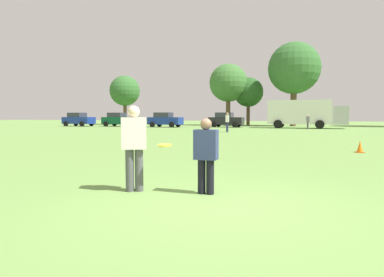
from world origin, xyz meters
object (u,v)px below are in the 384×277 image
(bystander_sideline_watcher, at_px, (308,121))
(player_defender, at_px, (206,152))
(bystander_far_jogger, at_px, (227,121))
(player_thrower, at_px, (134,143))
(parked_car_near_left, at_px, (78,119))
(parked_car_center, at_px, (165,120))
(parked_car_mid_right, at_px, (226,120))
(parked_car_mid_left, at_px, (118,119))
(box_truck, at_px, (305,113))
(frisbee, at_px, (165,145))
(traffic_cone, at_px, (360,147))

(bystander_sideline_watcher, bearing_deg, player_defender, -96.38)
(player_defender, distance_m, bystander_far_jogger, 23.27)
(player_thrower, relative_size, bystander_far_jogger, 0.98)
(parked_car_near_left, relative_size, parked_car_center, 1.00)
(parked_car_mid_right, bearing_deg, bystander_sideline_watcher, -21.64)
(parked_car_center, relative_size, bystander_sideline_watcher, 2.77)
(parked_car_mid_left, bearing_deg, player_thrower, -61.17)
(box_truck, bearing_deg, frisbee, -96.86)
(parked_car_center, distance_m, bystander_far_jogger, 13.99)
(bystander_sideline_watcher, bearing_deg, parked_car_center, 173.89)
(player_defender, height_order, parked_car_center, parked_car_center)
(frisbee, bearing_deg, player_thrower, -178.77)
(parked_car_mid_right, height_order, bystander_sideline_watcher, parked_car_mid_right)
(player_thrower, relative_size, box_truck, 0.20)
(player_thrower, height_order, frisbee, player_thrower)
(traffic_cone, height_order, bystander_far_jogger, bystander_far_jogger)
(parked_car_mid_left, bearing_deg, traffic_cone, -45.79)
(bystander_far_jogger, bearing_deg, parked_car_mid_right, 100.79)
(player_defender, bearing_deg, frisbee, -169.02)
(bystander_far_jogger, bearing_deg, parked_car_center, 133.58)
(traffic_cone, height_order, parked_car_center, parked_car_center)
(player_thrower, height_order, parked_car_mid_left, parked_car_mid_left)
(parked_car_mid_right, bearing_deg, parked_car_near_left, -174.49)
(parked_car_mid_left, bearing_deg, box_truck, 0.68)
(player_defender, xyz_separation_m, box_truck, (3.32, 34.02, 0.94))
(parked_car_center, xyz_separation_m, parked_car_mid_right, (7.34, 1.95, 0.00))
(parked_car_center, bearing_deg, box_truck, 3.13)
(parked_car_near_left, relative_size, parked_car_mid_left, 1.00)
(parked_car_mid_left, xyz_separation_m, parked_car_center, (6.81, -0.63, 0.00))
(frisbee, distance_m, box_truck, 34.43)
(player_thrower, distance_m, bystander_far_jogger, 23.25)
(traffic_cone, bearing_deg, frisbee, -120.11)
(player_thrower, relative_size, bystander_sideline_watcher, 1.09)
(frisbee, bearing_deg, bystander_far_jogger, 97.04)
(parked_car_near_left, bearing_deg, parked_car_center, -0.18)
(parked_car_center, bearing_deg, bystander_sideline_watcher, -6.11)
(parked_car_near_left, height_order, bystander_far_jogger, parked_car_near_left)
(parked_car_mid_left, bearing_deg, bystander_sideline_watcher, -5.88)
(player_defender, distance_m, box_truck, 34.20)
(box_truck, bearing_deg, parked_car_near_left, -178.29)
(parked_car_mid_right, distance_m, bystander_sideline_watcher, 10.16)
(traffic_cone, distance_m, bystander_sideline_watcher, 22.69)
(parked_car_near_left, xyz_separation_m, parked_car_mid_left, (5.66, 0.59, 0.00))
(parked_car_near_left, xyz_separation_m, bystander_sideline_watcher, (29.25, -1.83, -0.04))
(parked_car_near_left, xyz_separation_m, box_truck, (29.07, 0.87, 0.83))
(frisbee, distance_m, bystander_far_jogger, 23.31)
(bystander_sideline_watcher, distance_m, bystander_far_jogger, 10.98)
(parked_car_mid_right, relative_size, bystander_sideline_watcher, 2.77)
(player_defender, relative_size, frisbee, 5.38)
(player_defender, relative_size, bystander_far_jogger, 0.84)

